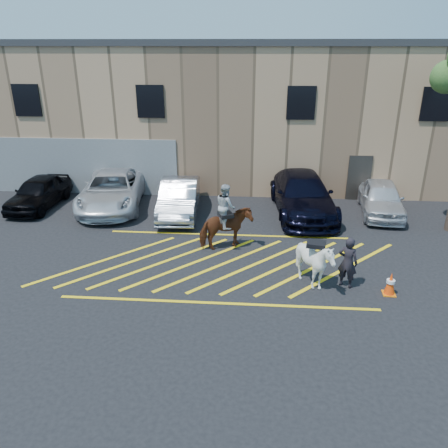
# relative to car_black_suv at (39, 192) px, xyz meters

# --- Properties ---
(ground) EXTENTS (90.00, 90.00, 0.00)m
(ground) POSITION_rel_car_black_suv_xyz_m (9.03, -4.82, -0.71)
(ground) COLOR black
(ground) RESTS_ON ground
(car_black_suv) EXTENTS (1.83, 4.24, 1.43)m
(car_black_suv) POSITION_rel_car_black_suv_xyz_m (0.00, 0.00, 0.00)
(car_black_suv) COLOR black
(car_black_suv) RESTS_ON ground
(car_white_pickup) EXTENTS (3.43, 6.08, 1.60)m
(car_white_pickup) POSITION_rel_car_black_suv_xyz_m (3.41, 0.32, 0.09)
(car_white_pickup) COLOR silver
(car_white_pickup) RESTS_ON ground
(car_silver_sedan) EXTENTS (1.95, 4.72, 1.52)m
(car_silver_sedan) POSITION_rel_car_black_suv_xyz_m (6.68, -0.41, 0.05)
(car_silver_sedan) COLOR #8F939C
(car_silver_sedan) RESTS_ON ground
(car_blue_suv) EXTENTS (2.96, 6.17, 1.73)m
(car_blue_suv) POSITION_rel_car_black_suv_xyz_m (12.16, 0.15, 0.15)
(car_blue_suv) COLOR black
(car_blue_suv) RESTS_ON ground
(car_white_suv) EXTENTS (2.19, 4.45, 1.46)m
(car_white_suv) POSITION_rel_car_black_suv_xyz_m (15.68, 0.33, 0.02)
(car_white_suv) COLOR silver
(car_white_suv) RESTS_ON ground
(handler) EXTENTS (0.73, 0.65, 1.68)m
(handler) POSITION_rel_car_black_suv_xyz_m (12.99, -6.32, 0.13)
(handler) COLOR black
(handler) RESTS_ON ground
(warehouse) EXTENTS (32.42, 10.20, 7.30)m
(warehouse) POSITION_rel_car_black_suv_xyz_m (9.02, 7.17, 2.94)
(warehouse) COLOR tan
(warehouse) RESTS_ON ground
(hatching_zone) EXTENTS (12.60, 5.12, 0.01)m
(hatching_zone) POSITION_rel_car_black_suv_xyz_m (9.03, -5.12, -0.71)
(hatching_zone) COLOR yellow
(hatching_zone) RESTS_ON ground
(mounted_bay) EXTENTS (2.09, 1.58, 2.51)m
(mounted_bay) POSITION_rel_car_black_suv_xyz_m (9.01, -3.86, 0.30)
(mounted_bay) COLOR #622A17
(mounted_bay) RESTS_ON ground
(saddled_white) EXTENTS (1.62, 1.74, 1.64)m
(saddled_white) POSITION_rel_car_black_suv_xyz_m (11.96, -6.39, 0.11)
(saddled_white) COLOR white
(saddled_white) RESTS_ON ground
(traffic_cone) EXTENTS (0.41, 0.41, 0.73)m
(traffic_cone) POSITION_rel_car_black_suv_xyz_m (14.24, -6.71, -0.35)
(traffic_cone) COLOR orange
(traffic_cone) RESTS_ON ground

